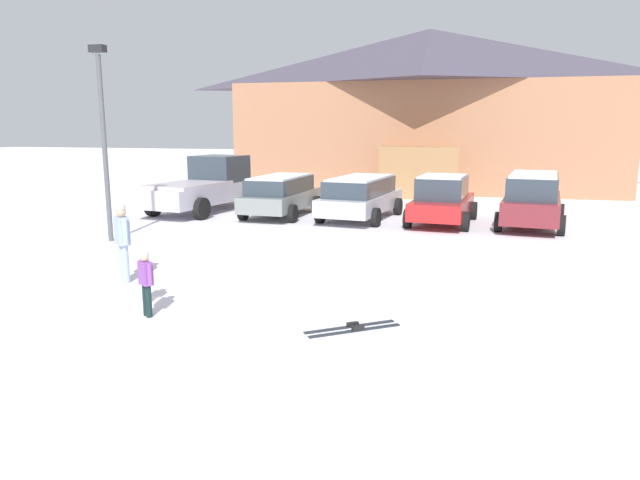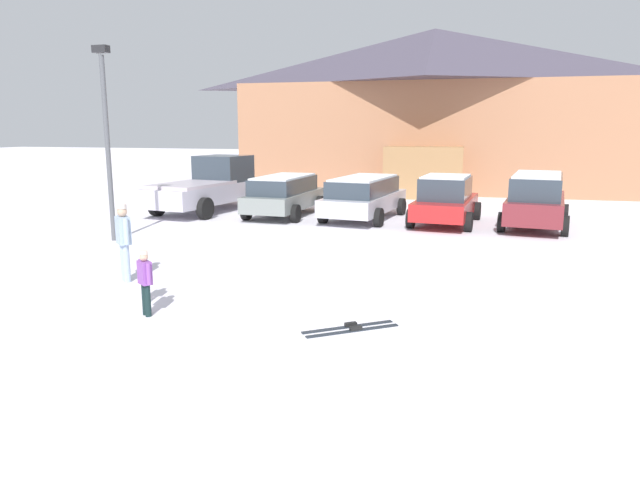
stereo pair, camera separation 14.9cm
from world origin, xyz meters
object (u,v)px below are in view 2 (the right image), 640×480
object	(u,v)px
skier_child_in_pink_snowsuit	(145,276)
skier_adult_in_blue_parka	(124,238)
parked_silver_wagon	(364,196)
skier_child_in_purple_jacket	(145,279)
lamp_post	(107,134)
parked_red_sedan	(446,200)
pickup_truck	(211,186)
pair_of_skis	(351,328)
parked_maroon_van	(536,199)
ski_lodge	(432,108)
parked_grey_wagon	(284,194)

from	to	relation	value
skier_child_in_pink_snowsuit	skier_adult_in_blue_parka	bearing A→B (deg)	137.22
parked_silver_wagon	skier_child_in_purple_jacket	xyz separation A→B (m)	(-1.26, -11.76, -0.18)
parked_silver_wagon	lamp_post	size ratio (longest dim) A/B	0.90
parked_silver_wagon	skier_adult_in_blue_parka	size ratio (longest dim) A/B	2.95
parked_red_sedan	lamp_post	xyz separation A→B (m)	(-9.05, -5.78, 2.25)
pickup_truck	pair_of_skis	distance (m)	14.64
lamp_post	skier_adult_in_blue_parka	bearing A→B (deg)	-50.67
parked_red_sedan	skier_adult_in_blue_parka	bearing A→B (deg)	-121.59
parked_silver_wagon	pickup_truck	world-z (taller)	pickup_truck
skier_child_in_purple_jacket	lamp_post	size ratio (longest dim) A/B	0.21
parked_maroon_van	skier_child_in_purple_jacket	size ratio (longest dim) A/B	4.13
parked_silver_wagon	parked_maroon_van	world-z (taller)	parked_maroon_van
ski_lodge	pair_of_skis	xyz separation A→B (m)	(1.34, -24.03, -4.31)
parked_red_sedan	lamp_post	world-z (taller)	lamp_post
skier_adult_in_blue_parka	skier_child_in_purple_jacket	world-z (taller)	skier_adult_in_blue_parka
ski_lodge	skier_child_in_purple_jacket	distance (m)	24.76
ski_lodge	pair_of_skis	distance (m)	24.45
parked_silver_wagon	parked_red_sedan	world-z (taller)	parked_red_sedan
pickup_truck	skier_child_in_pink_snowsuit	size ratio (longest dim) A/B	6.77
parked_silver_wagon	parked_maroon_van	size ratio (longest dim) A/B	1.02
skier_child_in_pink_snowsuit	pickup_truck	bearing A→B (deg)	111.70
parked_red_sedan	skier_child_in_pink_snowsuit	bearing A→B (deg)	-113.29
parked_silver_wagon	pickup_truck	xyz separation A→B (m)	(-6.29, 0.38, 0.15)
lamp_post	parked_silver_wagon	bearing A→B (deg)	44.61
pickup_truck	skier_child_in_pink_snowsuit	bearing A→B (deg)	-68.30
parked_grey_wagon	skier_child_in_purple_jacket	world-z (taller)	parked_grey_wagon
parked_grey_wagon	parked_red_sedan	bearing A→B (deg)	-1.44
pickup_truck	ski_lodge	bearing A→B (deg)	59.24
parked_silver_wagon	skier_adult_in_blue_parka	distance (m)	10.34
pickup_truck	skier_child_in_purple_jacket	distance (m)	13.14
parked_silver_wagon	lamp_post	xyz separation A→B (m)	(-6.14, -6.06, 2.24)
ski_lodge	skier_child_in_purple_jacket	xyz separation A→B (m)	(-2.25, -24.38, -3.67)
skier_adult_in_blue_parka	pair_of_skis	world-z (taller)	skier_adult_in_blue_parka
parked_silver_wagon	pickup_truck	bearing A→B (deg)	176.58
parked_silver_wagon	parked_red_sedan	distance (m)	2.92
ski_lodge	parked_maroon_van	xyz separation A→B (m)	(4.82, -12.65, -3.38)
parked_grey_wagon	parked_silver_wagon	distance (m)	3.02
parked_maroon_van	skier_child_in_purple_jacket	bearing A→B (deg)	-121.08
skier_child_in_pink_snowsuit	lamp_post	bearing A→B (deg)	131.36
parked_grey_wagon	parked_red_sedan	distance (m)	5.92
pickup_truck	lamp_post	size ratio (longest dim) A/B	1.10
parked_silver_wagon	skier_adult_in_blue_parka	bearing A→B (deg)	-106.88
parked_grey_wagon	pair_of_skis	bearing A→B (deg)	-64.62
ski_lodge	parked_red_sedan	xyz separation A→B (m)	(1.91, -12.90, -3.49)
parked_grey_wagon	parked_red_sedan	world-z (taller)	parked_red_sedan
parked_grey_wagon	pair_of_skis	distance (m)	12.51
parked_maroon_van	skier_child_in_pink_snowsuit	size ratio (longest dim) A/B	5.39
pair_of_skis	parked_maroon_van	bearing A→B (deg)	73.00
parked_grey_wagon	parked_maroon_van	bearing A→B (deg)	0.66
parked_grey_wagon	skier_child_in_purple_jacket	bearing A→B (deg)	-81.40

